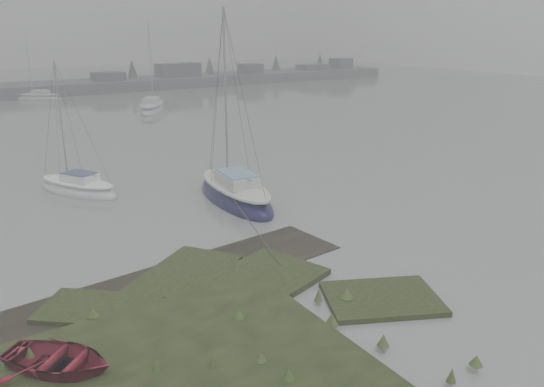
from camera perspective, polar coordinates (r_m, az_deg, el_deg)
The scene contains 7 objects.
ground at distance 43.30m, azimuth -18.19°, elevation 5.62°, with size 160.00×160.00×0.00m, color slate.
far_shoreline at distance 82.40m, azimuth -5.79°, elevation 12.27°, with size 60.00×8.00×4.15m.
sailboat_main at distance 26.30m, azimuth -3.96°, elevation -0.17°, with size 2.87×7.17×9.89m.
sailboat_white at distance 29.34m, azimuth -20.13°, elevation 0.49°, with size 3.98×5.28×7.22m.
sailboat_far_b at distance 55.98m, azimuth -12.75°, elevation 8.89°, with size 5.20×6.83×9.35m.
sailboat_far_c at distance 69.23m, azimuth -23.75°, elevation 9.40°, with size 5.35×4.60×7.55m.
dinghy at distance 14.54m, azimuth -22.03°, elevation -16.22°, with size 2.01×2.81×0.58m, color maroon.
Camera 1 is at (-10.50, -11.18, 8.28)m, focal length 35.00 mm.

